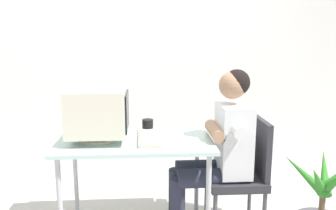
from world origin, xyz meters
TOP-DOWN VIEW (x-y plane):
  - wall_back at (0.30, 1.40)m, footprint 8.00×0.10m
  - desk at (0.00, 0.00)m, footprint 1.11×0.66m
  - crt_monitor at (-0.26, -0.01)m, footprint 0.42×0.40m
  - keyboard at (0.10, -0.01)m, footprint 0.16×0.42m
  - office_chair at (0.81, -0.01)m, footprint 0.42×0.42m
  - person_seated at (0.61, -0.01)m, footprint 0.71×0.55m
  - desk_mug at (0.09, 0.19)m, footprint 0.08×0.10m

SIDE VIEW (x-z plane):
  - office_chair at x=0.81m, z-range 0.05..0.91m
  - desk at x=0.00m, z-range 0.30..1.03m
  - person_seated at x=0.61m, z-range 0.05..1.28m
  - keyboard at x=0.10m, z-range 0.73..0.76m
  - desk_mug at x=0.09m, z-range 0.73..0.83m
  - crt_monitor at x=-0.26m, z-range 0.75..1.12m
  - wall_back at x=0.30m, z-range 0.00..3.00m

